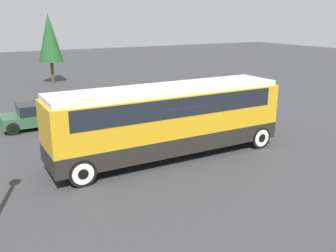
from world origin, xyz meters
name	(u,v)px	position (x,y,z in m)	size (l,w,h in m)	color
ground_plane	(168,157)	(0.00, 0.00, 0.00)	(120.00, 120.00, 0.00)	#38383A
tour_bus	(170,115)	(0.10, 0.00, 1.91)	(10.47, 2.52, 3.18)	black
parked_car_near	(43,115)	(-3.84, 7.68, 0.70)	(4.51, 1.93, 1.40)	#2D5638
parked_car_mid	(180,103)	(4.65, 6.61, 0.67)	(4.78, 1.96, 1.33)	#7A6B5B
tree_left	(50,38)	(0.14, 22.63, 4.17)	(2.24, 2.24, 6.40)	brown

